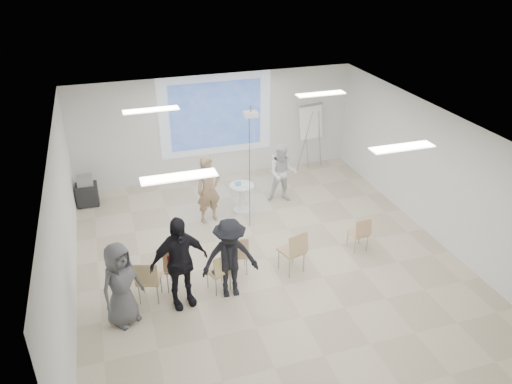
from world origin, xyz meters
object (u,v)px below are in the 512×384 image
object	(u,v)px
flipchart_easel	(311,122)
chair_left_inner	(220,270)
chair_center	(238,252)
laptop	(218,269)
av_cart	(87,192)
player_right	(283,170)
audience_left	(179,256)
chair_far_left	(148,278)
pedestal_table	(242,196)
audience_mid	(230,254)
chair_left_mid	(177,265)
chair_right_far	(360,232)
chair_right_inner	(294,249)
player_left	(208,186)
audience_outer	(120,280)

from	to	relation	value
flipchart_easel	chair_left_inner	bearing A→B (deg)	-137.98
chair_center	laptop	distance (m)	0.63
av_cart	player_right	bearing A→B (deg)	-13.91
audience_left	chair_far_left	bearing A→B (deg)	146.85
pedestal_table	audience_mid	bearing A→B (deg)	-110.03
laptop	chair_left_mid	bearing A→B (deg)	-31.64
chair_left_inner	flipchart_easel	size ratio (longest dim) A/B	0.43
chair_center	audience_left	distance (m)	1.52
pedestal_table	chair_center	distance (m)	2.64
pedestal_table	chair_far_left	distance (m)	3.92
chair_right_far	flipchart_easel	bearing A→B (deg)	77.07
pedestal_table	av_cart	size ratio (longest dim) A/B	0.93
av_cart	laptop	bearing A→B (deg)	-60.38
pedestal_table	chair_left_inner	bearing A→B (deg)	-113.72
chair_left_inner	av_cart	size ratio (longest dim) A/B	1.04
chair_left_mid	audience_left	world-z (taller)	audience_left
laptop	av_cart	bearing A→B (deg)	-78.98
chair_right_inner	chair_right_far	bearing A→B (deg)	-6.12
pedestal_table	chair_left_inner	xyz separation A→B (m)	(-1.30, -2.96, 0.08)
chair_center	chair_right_far	world-z (taller)	chair_center
player_left	chair_right_inner	world-z (taller)	player_left
chair_left_inner	audience_left	distance (m)	1.00
player_right	flipchart_easel	world-z (taller)	flipchart_easel
player_left	chair_left_mid	size ratio (longest dim) A/B	1.93
chair_right_inner	laptop	size ratio (longest dim) A/B	3.14
audience_outer	pedestal_table	bearing A→B (deg)	10.30
chair_center	chair_right_inner	bearing A→B (deg)	-7.01
chair_far_left	laptop	size ratio (longest dim) A/B	2.94
chair_far_left	chair_right_far	size ratio (longest dim) A/B	1.10
player_left	chair_right_inner	size ratio (longest dim) A/B	1.95
chair_left_mid	audience_mid	size ratio (longest dim) A/B	0.52
chair_left_inner	laptop	bearing A→B (deg)	86.28
chair_center	flipchart_easel	world-z (taller)	flipchart_easel
chair_left_mid	chair_left_inner	xyz separation A→B (m)	(0.80, -0.28, -0.08)
av_cart	chair_left_mid	bearing A→B (deg)	-67.84
chair_left_inner	chair_right_far	xyz separation A→B (m)	(3.29, 0.44, -0.01)
player_right	av_cart	bearing A→B (deg)	-176.68
chair_left_mid	flipchart_easel	distance (m)	6.70
pedestal_table	audience_mid	distance (m)	3.37
chair_left_mid	laptop	xyz separation A→B (m)	(0.78, -0.19, -0.13)
audience_left	pedestal_table	bearing A→B (deg)	45.71
player_left	flipchart_easel	world-z (taller)	flipchart_easel
chair_center	chair_right_far	distance (m)	2.81
chair_right_far	audience_left	bearing A→B (deg)	-176.16
laptop	chair_far_left	bearing A→B (deg)	-18.28
chair_right_inner	flipchart_easel	bearing A→B (deg)	47.15
chair_far_left	player_right	bearing A→B (deg)	56.73
chair_far_left	chair_right_inner	world-z (taller)	chair_right_inner
laptop	av_cart	distance (m)	5.05
player_right	audience_left	world-z (taller)	audience_left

